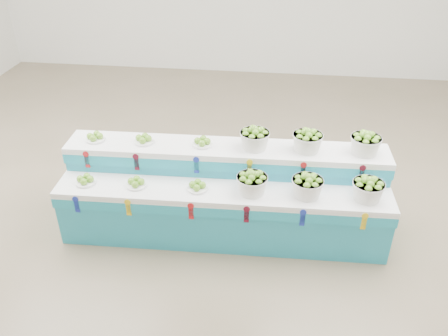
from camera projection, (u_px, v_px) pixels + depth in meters
The scene contains 14 objects.
ground at pixel (194, 204), 6.15m from camera, with size 10.00×10.00×0.00m, color #6F634A.
display_stand at pixel (224, 194), 5.46m from camera, with size 3.76×0.97×1.02m, color teal, non-canonical shape.
plate_lower_left at pixel (85, 179), 5.25m from camera, with size 0.23×0.23×0.10m, color white.
plate_lower_mid at pixel (136, 182), 5.20m from camera, with size 0.23×0.23×0.10m, color white.
plate_lower_right at pixel (197, 185), 5.14m from camera, with size 0.23×0.23×0.10m, color white.
basket_lower_left at pixel (252, 183), 5.06m from camera, with size 0.34×0.34×0.25m, color silver, non-canonical shape.
basket_lower_mid at pixel (307, 186), 5.01m from camera, with size 0.34×0.34×0.25m, color silver, non-canonical shape.
basket_lower_right at pixel (368, 189), 4.96m from camera, with size 0.34×0.34×0.25m, color silver, non-canonical shape.
plate_upper_left at pixel (95, 136), 5.48m from camera, with size 0.23×0.23×0.10m, color white.
plate_upper_mid at pixel (144, 139), 5.43m from camera, with size 0.23×0.23×0.10m, color white.
plate_upper_right at pixel (202, 141), 5.38m from camera, with size 0.23×0.23×0.10m, color white.
basket_upper_left at pixel (255, 138), 5.29m from camera, with size 0.34×0.34×0.25m, color silver, non-canonical shape.
basket_upper_mid at pixel (308, 141), 5.24m from camera, with size 0.34×0.34×0.25m, color silver, non-canonical shape.
basket_upper_right at pixel (365, 143), 5.19m from camera, with size 0.34×0.34×0.25m, color silver, non-canonical shape.
Camera 1 is at (1.01, -4.88, 3.66)m, focal length 37.40 mm.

